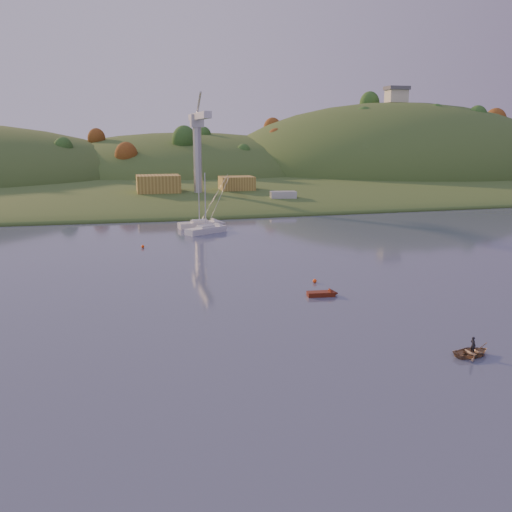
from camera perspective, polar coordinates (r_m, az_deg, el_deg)
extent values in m
plane|color=#323653|center=(37.44, 18.54, -17.32)|extent=(500.00, 500.00, 0.00)
cube|color=#344F1F|center=(258.48, -9.63, 8.11)|extent=(620.00, 220.00, 1.50)
ellipsoid|color=#344F1F|center=(193.91, -8.21, 6.81)|extent=(640.00, 150.00, 7.00)
ellipsoid|color=#344F1F|center=(239.56, -6.87, 7.87)|extent=(140.00, 120.00, 36.00)
ellipsoid|color=#344F1F|center=(250.06, 13.48, 7.81)|extent=(150.00, 130.00, 60.00)
cube|color=beige|center=(249.82, 13.87, 15.25)|extent=(8.00, 6.00, 5.00)
cube|color=#595960|center=(250.03, 13.91, 15.99)|extent=(9.00, 7.00, 1.50)
cube|color=slate|center=(151.94, -4.75, 5.87)|extent=(42.00, 16.00, 2.40)
cube|color=olive|center=(151.13, -9.74, 7.07)|extent=(11.00, 8.00, 4.80)
cube|color=olive|center=(155.00, -1.94, 7.22)|extent=(9.00, 7.00, 4.00)
cylinder|color=#B7B7BC|center=(148.74, -5.85, 9.65)|extent=(2.20, 2.20, 18.00)
cube|color=#B7B7BC|center=(148.61, -5.93, 13.31)|extent=(3.20, 3.20, 3.20)
cube|color=#B7B7BC|center=(139.73, -5.43, 13.80)|extent=(1.80, 18.00, 1.60)
cube|color=#B7B7BC|center=(153.59, -6.20, 13.64)|extent=(1.80, 10.00, 1.60)
cube|color=silver|center=(104.62, -5.04, 2.58)|extent=(8.04, 6.03, 1.09)
cube|color=silver|center=(104.52, -5.05, 2.91)|extent=(3.46, 3.03, 0.69)
cylinder|color=silver|center=(103.84, -5.10, 5.57)|extent=(0.18, 0.18, 9.90)
cylinder|color=silver|center=(104.48, -5.05, 3.04)|extent=(2.80, 1.70, 0.12)
cylinder|color=silver|center=(104.46, -5.05, 3.09)|extent=(2.58, 1.70, 0.36)
cube|color=silver|center=(110.81, -5.67, 3.12)|extent=(8.38, 3.66, 1.11)
cube|color=silver|center=(110.72, -5.68, 3.43)|extent=(3.29, 2.27, 0.71)
cylinder|color=silver|center=(110.06, -5.73, 6.01)|extent=(0.18, 0.18, 10.13)
cylinder|color=silver|center=(110.68, -5.68, 3.56)|extent=(3.22, 0.62, 0.12)
cylinder|color=silver|center=(110.66, -5.68, 3.61)|extent=(2.86, 0.80, 0.36)
imported|color=#947251|center=(50.92, 20.83, -8.97)|extent=(3.64, 2.87, 0.68)
imported|color=black|center=(50.79, 20.86, -8.58)|extent=(0.42, 0.57, 1.42)
cube|color=#571B0C|center=(64.77, 6.49, -3.78)|extent=(3.18, 1.52, 0.51)
cone|color=#571B0C|center=(65.17, 7.80, -3.72)|extent=(1.19, 1.33, 1.23)
cube|color=slate|center=(141.94, 2.73, 5.34)|extent=(15.23, 6.96, 1.89)
cube|color=#B7B7BC|center=(141.76, 2.74, 5.97)|extent=(6.63, 3.88, 2.52)
sphere|color=#FE470D|center=(70.26, 5.89, -2.49)|extent=(0.50, 0.50, 0.50)
sphere|color=#FE470D|center=(92.61, -11.26, 0.94)|extent=(0.50, 0.50, 0.50)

